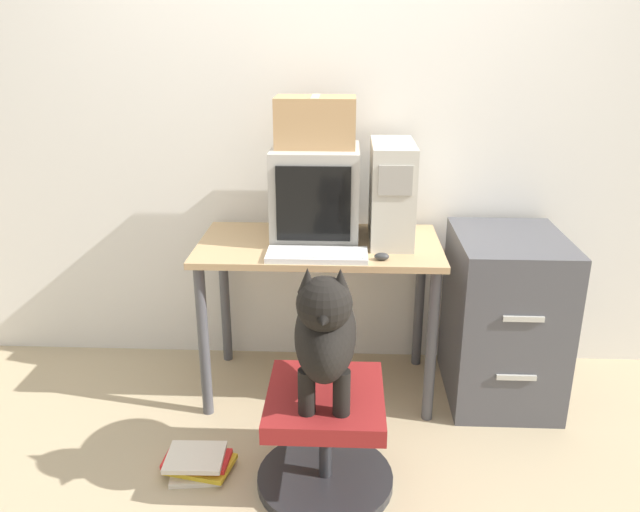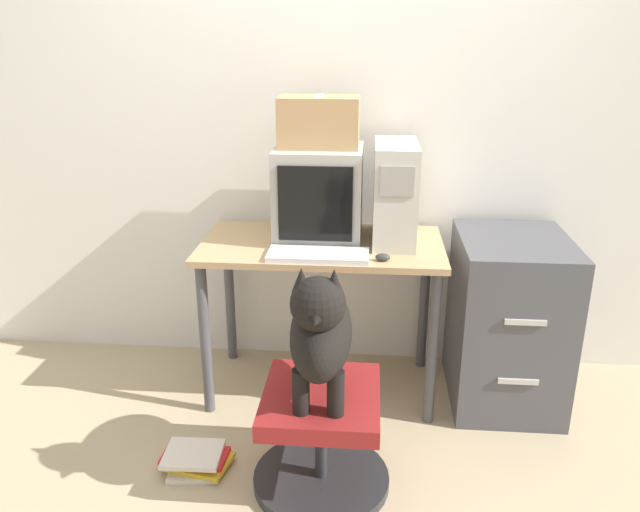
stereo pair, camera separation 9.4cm
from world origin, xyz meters
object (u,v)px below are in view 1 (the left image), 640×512
dog (325,329)px  book_stack_floor (198,463)px  keyboard (318,255)px  pc_tower (392,192)px  filing_cabinet (503,317)px  cardboard_box (316,122)px  crt_monitor (316,193)px  office_chair (325,436)px

dog → book_stack_floor: dog is taller
keyboard → dog: bearing=-84.6°
pc_tower → filing_cabinet: size_ratio=0.56×
filing_cabinet → cardboard_box: cardboard_box is taller
keyboard → cardboard_box: size_ratio=1.22×
dog → filing_cabinet: dog is taller
crt_monitor → dog: (0.08, -0.84, -0.29)m
crt_monitor → cardboard_box: size_ratio=1.20×
crt_monitor → pc_tower: bearing=-3.4°
crt_monitor → dog: bearing=-84.8°
crt_monitor → pc_tower: size_ratio=0.94×
dog → cardboard_box: cardboard_box is taller
filing_cabinet → book_stack_floor: (-1.36, -0.67, -0.37)m
crt_monitor → filing_cabinet: size_ratio=0.53×
filing_cabinet → cardboard_box: 1.29m
pc_tower → filing_cabinet: bearing=-7.0°
filing_cabinet → cardboard_box: bearing=174.1°
keyboard → filing_cabinet: filing_cabinet is taller
pc_tower → keyboard: size_ratio=1.04×
dog → pc_tower: bearing=71.4°
pc_tower → cardboard_box: size_ratio=1.27×
filing_cabinet → dog: bearing=-137.9°
dog → filing_cabinet: bearing=42.1°
book_stack_floor → cardboard_box: bearing=59.4°
pc_tower → book_stack_floor: bearing=-137.5°
crt_monitor → cardboard_box: bearing=90.0°
keyboard → pc_tower: bearing=39.2°
book_stack_floor → dog: bearing=-9.1°
crt_monitor → filing_cabinet: crt_monitor is taller
cardboard_box → book_stack_floor: (-0.45, -0.76, -1.28)m
dog → cardboard_box: bearing=95.2°
office_chair → pc_tower: bearing=70.6°
office_chair → keyboard: bearing=95.7°
dog → crt_monitor: bearing=95.2°
crt_monitor → filing_cabinet: 1.08m
pc_tower → book_stack_floor: size_ratio=1.55×
book_stack_floor → keyboard: bearing=44.5°
pc_tower → filing_cabinet: (0.56, -0.07, -0.60)m
keyboard → cardboard_box: 0.61m
office_chair → book_stack_floor: bearing=174.7°
pc_tower → cardboard_box: bearing=175.9°
pc_tower → office_chair: 1.14m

